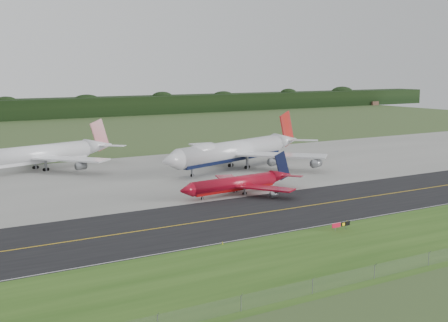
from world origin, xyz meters
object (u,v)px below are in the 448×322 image
Objects in this scene: jet_ba_747 at (236,151)px; jet_star_tail at (40,155)px; jet_red_737 at (240,183)px; taxiway_sign at (341,225)px.

jet_ba_747 reaches higher than jet_star_tail.
jet_ba_747 is 39.39m from jet_red_737.
taxiway_sign is (-2.55, -40.08, -1.58)m from jet_red_737.
jet_ba_747 is at bearing -28.71° from jet_star_tail.
jet_ba_747 is at bearing 58.42° from jet_red_737.
jet_red_737 is at bearing -62.44° from jet_star_tail.
taxiway_sign is at bearing -93.64° from jet_red_737.
jet_ba_747 is at bearing 72.55° from taxiway_sign.
jet_star_tail is at bearing 151.29° from jet_ba_747.
jet_star_tail is at bearing 106.35° from taxiway_sign.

